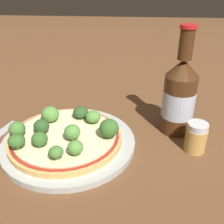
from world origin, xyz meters
name	(u,v)px	position (x,y,z in m)	size (l,w,h in m)	color
ground_plane	(78,138)	(0.00, 0.00, 0.00)	(3.00, 3.00, 0.00)	brown
plate	(69,142)	(-0.01, -0.02, 0.01)	(0.25, 0.25, 0.01)	#B2B7B2
pizza	(66,137)	(-0.02, -0.02, 0.02)	(0.22, 0.22, 0.01)	tan
broccoli_floret_0	(71,132)	(0.00, -0.04, 0.04)	(0.03, 0.03, 0.03)	#7A9E5B
broccoli_floret_1	(50,114)	(-0.06, 0.02, 0.04)	(0.04, 0.04, 0.03)	#7A9E5B
broccoli_floret_2	(93,117)	(0.03, 0.02, 0.04)	(0.03, 0.03, 0.03)	#7A9E5B
broccoli_floret_3	(40,139)	(-0.05, -0.06, 0.04)	(0.03, 0.03, 0.03)	#7A9E5B
broccoli_floret_4	(17,129)	(-0.10, -0.04, 0.04)	(0.03, 0.03, 0.03)	#7A9E5B
broccoli_floret_5	(75,148)	(0.01, -0.08, 0.04)	(0.03, 0.03, 0.03)	#7A9E5B
broccoli_floret_6	(109,128)	(0.07, -0.03, 0.05)	(0.04, 0.04, 0.04)	#7A9E5B
broccoli_floret_7	(16,141)	(-0.09, -0.08, 0.04)	(0.03, 0.03, 0.03)	#7A9E5B
broccoli_floret_8	(79,112)	(0.00, 0.04, 0.04)	(0.03, 0.03, 0.03)	#7A9E5B
broccoli_floret_9	(56,152)	(-0.01, -0.10, 0.04)	(0.02, 0.02, 0.02)	#7A9E5B
broccoli_floret_10	(41,126)	(-0.06, -0.02, 0.04)	(0.03, 0.03, 0.03)	#7A9E5B
beer_bottle	(179,96)	(0.20, 0.05, 0.08)	(0.06, 0.06, 0.22)	#472814
pepper_shaker	(196,137)	(0.22, -0.02, 0.03)	(0.04, 0.04, 0.06)	tan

